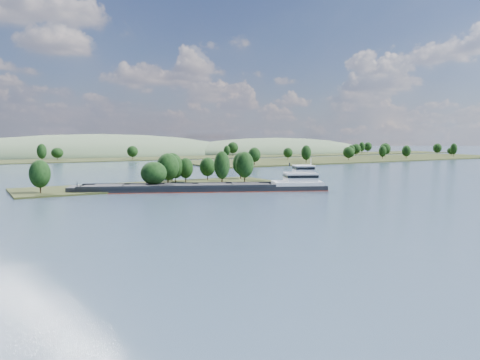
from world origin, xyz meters
TOP-DOWN VIEW (x-y plane):
  - ground at (0.00, 120.00)m, footprint 1800.00×1800.00m
  - tree_island at (6.79, 178.72)m, footprint 100.00×34.51m
  - right_bank at (231.40, 299.79)m, footprint 320.00×90.00m
  - back_shoreline at (8.88, 399.86)m, footprint 900.00×60.00m
  - hill_east at (260.00, 470.00)m, footprint 260.00×140.00m
  - hill_west at (60.00, 500.00)m, footprint 320.00×160.00m
  - cargo_barge at (14.59, 154.50)m, footprint 85.66×46.66m

SIDE VIEW (x-z plane):
  - ground at x=0.00m, z-range 0.00..0.00m
  - hill_east at x=260.00m, z-range -18.00..18.00m
  - hill_west at x=60.00m, z-range -22.00..22.00m
  - back_shoreline at x=8.88m, z-range -7.27..8.75m
  - right_bank at x=231.40m, z-range -6.08..8.11m
  - cargo_barge at x=14.59m, z-range -4.52..7.57m
  - tree_island at x=6.79m, z-range -2.85..11.26m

